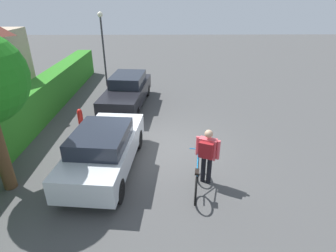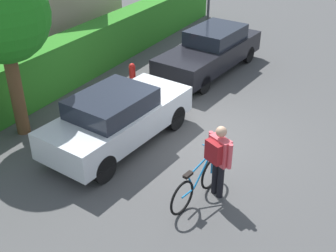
{
  "view_description": "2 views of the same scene",
  "coord_description": "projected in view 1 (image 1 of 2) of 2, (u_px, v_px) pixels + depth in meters",
  "views": [
    {
      "loc": [
        -8.15,
        -0.09,
        4.78
      ],
      "look_at": [
        -0.56,
        -0.19,
        1.11
      ],
      "focal_mm": 29.04,
      "sensor_mm": 36.0,
      "label": 1
    },
    {
      "loc": [
        -8.45,
        -3.78,
        5.71
      ],
      "look_at": [
        -1.13,
        0.39,
        0.79
      ],
      "focal_mm": 45.38,
      "sensor_mm": 36.0,
      "label": 2
    }
  ],
  "objects": [
    {
      "name": "hedge_row",
      "position": [
        7.0,
        129.0,
        9.03
      ],
      "size": [
        20.39,
        0.9,
        1.53
      ],
      "primitive_type": "cube",
      "color": "#2C7B22",
      "rests_on": "ground"
    },
    {
      "name": "fire_hydrant",
      "position": [
        80.0,
        118.0,
        10.66
      ],
      "size": [
        0.2,
        0.2,
        0.81
      ],
      "color": "red",
      "rests_on": "ground"
    },
    {
      "name": "street_lamp",
      "position": [
        103.0,
        39.0,
        14.77
      ],
      "size": [
        0.28,
        0.28,
        4.01
      ],
      "color": "#38383D",
      "rests_on": "ground"
    },
    {
      "name": "person_rider",
      "position": [
        207.0,
        152.0,
        7.26
      ],
      "size": [
        0.49,
        0.61,
        1.64
      ],
      "color": "black",
      "rests_on": "ground"
    },
    {
      "name": "parked_car_near",
      "position": [
        104.0,
        149.0,
        7.9
      ],
      "size": [
        4.18,
        2.0,
        1.43
      ],
      "color": "silver",
      "rests_on": "ground"
    },
    {
      "name": "parked_car_far",
      "position": [
        127.0,
        91.0,
        12.7
      ],
      "size": [
        4.69,
        2.03,
        1.45
      ],
      "color": "black",
      "rests_on": "ground"
    },
    {
      "name": "ground_plane",
      "position": [
        162.0,
        148.0,
        9.42
      ],
      "size": [
        60.0,
        60.0,
        0.0
      ],
      "primitive_type": "plane",
      "color": "#474747"
    },
    {
      "name": "bicycle",
      "position": [
        197.0,
        178.0,
        7.22
      ],
      "size": [
        1.75,
        0.5,
        0.99
      ],
      "color": "black",
      "rests_on": "ground"
    }
  ]
}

